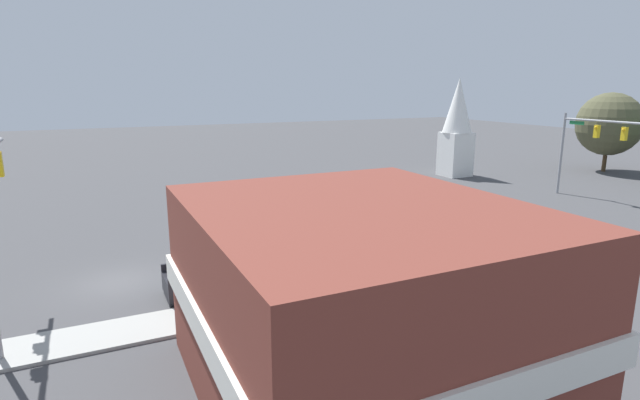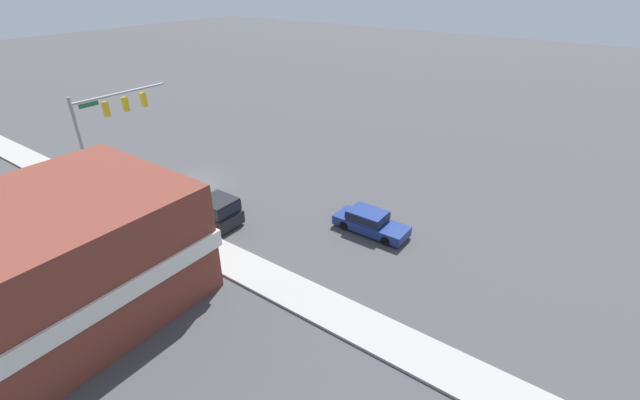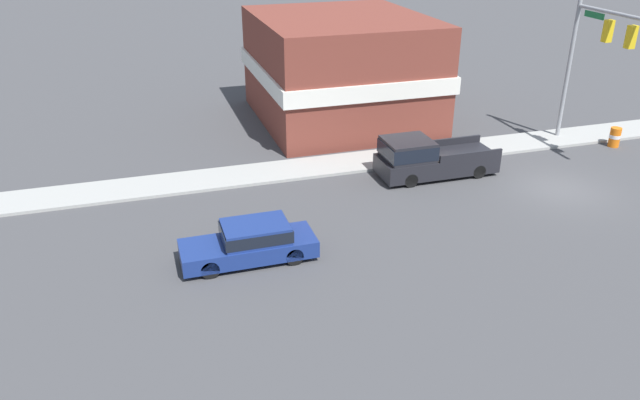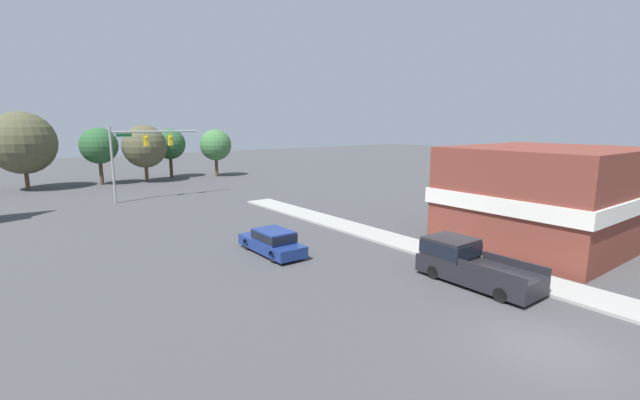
% 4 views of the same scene
% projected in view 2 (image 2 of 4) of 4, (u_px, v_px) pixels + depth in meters
% --- Properties ---
extents(ground_plane, '(200.00, 200.00, 0.00)m').
position_uv_depth(ground_plane, '(197.00, 184.00, 34.12)').
color(ground_plane, '#424244').
extents(sidewalk_curb, '(2.40, 60.00, 0.14)m').
position_uv_depth(sidewalk_curb, '(133.00, 212.00, 30.02)').
color(sidewalk_curb, '#9E9E99').
rests_on(sidewalk_curb, ground).
extents(near_signal_assembly, '(7.45, 0.49, 7.60)m').
position_uv_depth(near_signal_assembly, '(109.00, 117.00, 31.07)').
color(near_signal_assembly, gray).
rests_on(near_signal_assembly, ground).
extents(car_lead, '(1.79, 4.90, 1.45)m').
position_uv_depth(car_lead, '(370.00, 221.00, 27.59)').
color(car_lead, black).
rests_on(car_lead, ground).
extents(pickup_truck_parked, '(2.12, 5.67, 1.95)m').
position_uv_depth(pickup_truck_parked, '(209.00, 208.00, 28.67)').
color(pickup_truck_parked, black).
rests_on(pickup_truck_parked, ground).
extents(construction_barrel, '(0.58, 0.58, 1.05)m').
position_uv_depth(construction_barrel, '(107.00, 175.00, 34.28)').
color(construction_barrel, orange).
rests_on(construction_barrel, ground).
extents(corner_brick_building, '(11.07, 9.68, 6.06)m').
position_uv_depth(corner_brick_building, '(64.00, 257.00, 20.33)').
color(corner_brick_building, brown).
rests_on(corner_brick_building, ground).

